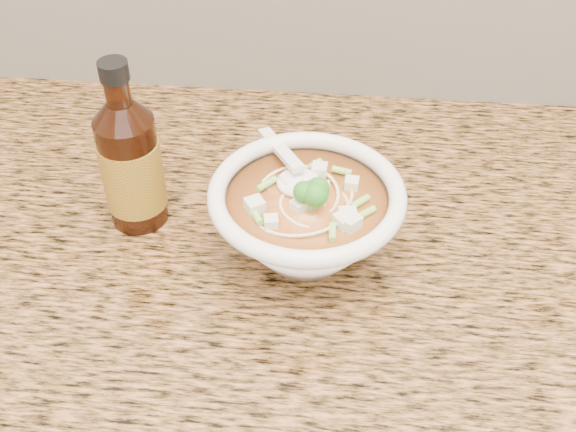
{
  "coord_description": "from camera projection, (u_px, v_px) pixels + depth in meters",
  "views": [
    {
      "loc": [
        -0.07,
        1.08,
        1.48
      ],
      "look_at": [
        -0.12,
        1.65,
        0.95
      ],
      "focal_mm": 45.0,
      "sensor_mm": 36.0,
      "label": 1
    }
  ],
  "objects": [
    {
      "name": "soup_bowl",
      "position": [
        306.0,
        220.0,
        0.78
      ],
      "size": [
        0.21,
        0.23,
        0.12
      ],
      "rotation": [
        0.0,
        0.0,
        0.08
      ],
      "color": "white",
      "rests_on": "counter_slab"
    },
    {
      "name": "counter_slab",
      "position": [
        392.0,
        256.0,
        0.84
      ],
      "size": [
        4.0,
        0.68,
        0.04
      ],
      "primitive_type": "cube",
      "color": "#9F643A",
      "rests_on": "cabinet"
    },
    {
      "name": "hot_sauce_bottle",
      "position": [
        131.0,
        164.0,
        0.81
      ],
      "size": [
        0.09,
        0.09,
        0.21
      ],
      "rotation": [
        0.0,
        0.0,
        0.43
      ],
      "color": "#371407",
      "rests_on": "counter_slab"
    }
  ]
}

